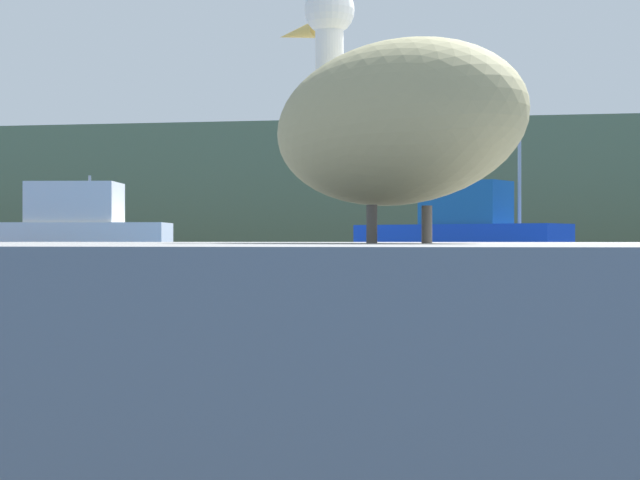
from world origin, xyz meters
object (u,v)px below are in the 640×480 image
Objects in this scene: fishing_boat_blue at (462,234)px; mooring_buoy at (233,270)px; fishing_boat_white at (61,235)px; fishing_boat_teal at (57,239)px; pelican at (388,122)px.

fishing_boat_blue is 18.97m from mooring_buoy.
fishing_boat_blue reaches higher than fishing_boat_white.
fishing_boat_blue is 12.81× the size of mooring_buoy.
fishing_boat_white is at bearing 125.45° from mooring_buoy.
mooring_buoy is at bearing 117.33° from fishing_boat_white.
fishing_boat_white reaches higher than fishing_boat_teal.
fishing_boat_teal is at bearing -73.40° from fishing_boat_white.
fishing_boat_teal is 7.87× the size of mooring_buoy.
pelican is at bearing -82.58° from fishing_boat_teal.
fishing_boat_blue reaches higher than pelican.
mooring_buoy is (-4.27, 14.72, -0.87)m from pelican.
fishing_boat_teal is at bearing -10.17° from pelican.
pelican is 2.05× the size of mooring_buoy.
pelican is 0.26× the size of fishing_boat_teal.
fishing_boat_white is (-11.94, -6.72, -0.04)m from fishing_boat_blue.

